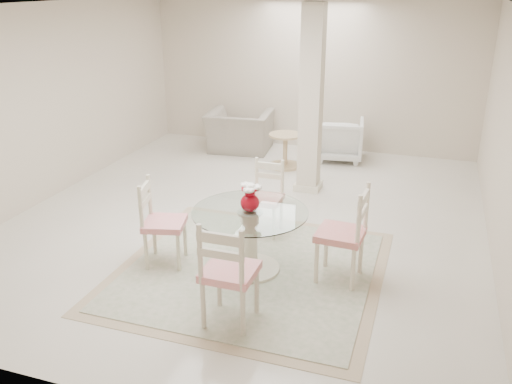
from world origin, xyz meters
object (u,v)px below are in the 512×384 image
(dining_chair_north, at_px, (266,192))
(armchair_white, at_px, (340,139))
(red_vase, at_px, (250,198))
(side_table, at_px, (285,152))
(column, at_px, (311,101))
(dining_table, at_px, (250,241))
(dining_chair_east, at_px, (348,227))
(dining_chair_west, at_px, (158,216))
(dining_chair_south, at_px, (227,267))
(recliner_taupe, at_px, (240,131))

(dining_chair_north, bearing_deg, armchair_white, 83.80)
(red_vase, height_order, side_table, red_vase)
(column, relative_size, armchair_white, 3.38)
(dining_table, relative_size, dining_chair_north, 1.21)
(dining_chair_east, height_order, side_table, dining_chair_east)
(dining_chair_east, distance_m, dining_chair_west, 2.04)
(red_vase, xyz_separation_m, dining_chair_west, (-1.01, -0.15, -0.29))
(dining_chair_west, bearing_deg, side_table, -20.45)
(dining_chair_north, relative_size, dining_chair_south, 0.88)
(column, xyz_separation_m, armchair_white, (0.18, 1.60, -0.99))
(red_vase, bearing_deg, recliner_taupe, 111.54)
(dining_table, bearing_deg, armchair_white, 87.33)
(dining_chair_east, relative_size, recliner_taupe, 1.03)
(dining_chair_south, height_order, side_table, dining_chair_south)
(dining_chair_east, bearing_deg, side_table, -151.02)
(column, bearing_deg, red_vase, -90.44)
(column, xyz_separation_m, dining_chair_north, (-0.16, -1.63, -0.81))
(recliner_taupe, bearing_deg, dining_table, 105.88)
(recliner_taupe, xyz_separation_m, side_table, (1.05, -0.65, -0.10))
(dining_table, distance_m, armchair_white, 4.24)
(dining_chair_east, bearing_deg, red_vase, -79.10)
(red_vase, relative_size, side_table, 0.54)
(column, xyz_separation_m, recliner_taupe, (-1.67, 1.54, -0.98))
(column, distance_m, recliner_taupe, 2.47)
(dining_table, bearing_deg, dining_chair_north, 97.63)
(dining_chair_east, xyz_separation_m, recliner_taupe, (-2.66, 4.04, -0.25))
(dining_chair_north, xyz_separation_m, dining_chair_south, (0.27, -2.02, 0.08))
(dining_chair_east, xyz_separation_m, dining_chair_north, (-1.15, 0.88, -0.08))
(red_vase, xyz_separation_m, dining_chair_south, (0.13, -1.02, -0.25))
(dining_table, bearing_deg, recliner_taupe, 111.53)
(column, height_order, dining_chair_south, column)
(column, distance_m, side_table, 1.53)
(dining_chair_north, bearing_deg, dining_chair_south, -82.74)
(red_vase, xyz_separation_m, dining_chair_east, (1.01, 0.13, -0.25))
(recliner_taupe, distance_m, side_table, 1.24)
(dining_chair_west, height_order, side_table, dining_chair_west)
(dining_chair_east, height_order, dining_chair_north, dining_chair_east)
(column, height_order, recliner_taupe, column)
(column, bearing_deg, side_table, 124.66)
(column, distance_m, dining_table, 2.81)
(red_vase, relative_size, recliner_taupe, 0.27)
(side_table, bearing_deg, dining_chair_east, -64.61)
(dining_chair_east, bearing_deg, recliner_taupe, -143.04)
(dining_chair_south, height_order, armchair_white, dining_chair_south)
(dining_table, height_order, dining_chair_north, dining_chair_north)
(red_vase, relative_size, dining_chair_west, 0.29)
(dining_chair_west, relative_size, armchair_white, 1.35)
(armchair_white, bearing_deg, red_vase, 79.52)
(dining_table, distance_m, dining_chair_south, 1.05)
(dining_table, height_order, dining_chair_west, dining_chair_west)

